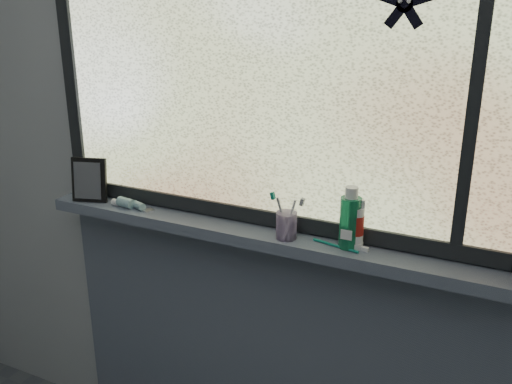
{
  "coord_description": "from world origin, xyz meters",
  "views": [
    {
      "loc": [
        0.73,
        -0.3,
        1.75
      ],
      "look_at": [
        0.08,
        1.05,
        1.22
      ],
      "focal_mm": 40.0,
      "sensor_mm": 36.0,
      "label": 1
    }
  ],
  "objects_px": {
    "mouthwash_bottle": "(350,218)",
    "cream_tube": "(356,223)",
    "vanity_mirror": "(89,180)",
    "toothbrush_cup": "(286,225)"
  },
  "relations": [
    {
      "from": "toothbrush_cup",
      "to": "vanity_mirror",
      "type": "bearing_deg",
      "value": -179.93
    },
    {
      "from": "vanity_mirror",
      "to": "toothbrush_cup",
      "type": "bearing_deg",
      "value": -16.57
    },
    {
      "from": "vanity_mirror",
      "to": "mouthwash_bottle",
      "type": "xyz_separation_m",
      "value": [
        0.98,
        0.02,
        0.01
      ]
    },
    {
      "from": "vanity_mirror",
      "to": "cream_tube",
      "type": "height_order",
      "value": "vanity_mirror"
    },
    {
      "from": "vanity_mirror",
      "to": "cream_tube",
      "type": "relative_size",
      "value": 1.47
    },
    {
      "from": "vanity_mirror",
      "to": "cream_tube",
      "type": "bearing_deg",
      "value": -15.2
    },
    {
      "from": "mouthwash_bottle",
      "to": "cream_tube",
      "type": "height_order",
      "value": "mouthwash_bottle"
    },
    {
      "from": "toothbrush_cup",
      "to": "mouthwash_bottle",
      "type": "bearing_deg",
      "value": 6.3
    },
    {
      "from": "mouthwash_bottle",
      "to": "vanity_mirror",
      "type": "bearing_deg",
      "value": -178.68
    },
    {
      "from": "toothbrush_cup",
      "to": "cream_tube",
      "type": "bearing_deg",
      "value": 6.39
    }
  ]
}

